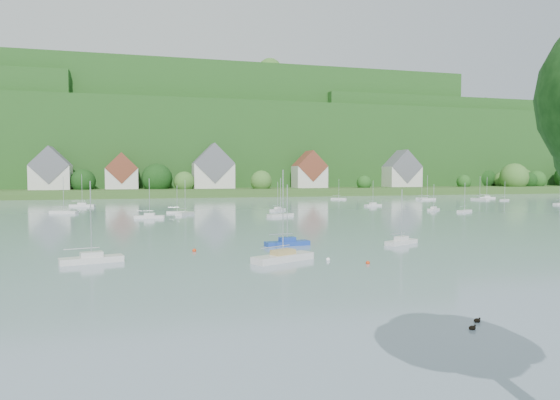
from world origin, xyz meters
name	(u,v)px	position (x,y,z in m)	size (l,w,h in m)	color
far_shore_strip	(198,191)	(0.00, 200.00, 1.50)	(600.00, 60.00, 3.00)	#32541F
forested_ridge	(185,148)	(0.39, 268.57, 22.89)	(620.00, 181.22, 69.89)	#154215
village_building_0	(51,172)	(-55.00, 187.00, 9.51)	(14.00, 10.40, 16.00)	beige
village_building_1	(122,174)	(-30.00, 189.00, 8.75)	(12.00, 9.36, 14.00)	beige
village_building_2	(213,170)	(5.00, 188.00, 10.27)	(16.00, 11.44, 18.00)	beige
village_building_3	(309,172)	(45.00, 186.00, 9.43)	(13.00, 10.40, 15.50)	beige
village_building_4	(402,172)	(90.00, 190.00, 9.59)	(15.00, 10.40, 16.50)	beige
near_sailboat_1	(287,242)	(-4.97, 44.04, 0.42)	(5.75, 2.23, 7.57)	#193B99
near_sailboat_2	(283,257)	(-8.45, 33.38, 0.47)	(7.04, 4.73, 9.30)	silver
near_sailboat_3	(401,241)	(9.32, 41.52, 0.40)	(5.23, 3.61, 6.93)	silver
near_sailboat_6	(92,258)	(-27.19, 37.47, 0.44)	(6.28, 3.06, 8.17)	silver
mooring_buoy_0	(368,264)	(-0.78, 29.68, 0.00)	(0.41, 0.41, 0.41)	red
mooring_buoy_1	(328,261)	(-3.91, 32.48, 0.00)	(0.42, 0.42, 0.42)	white
mooring_buoy_3	(194,252)	(-16.57, 42.09, 0.00)	(0.47, 0.47, 0.47)	red
duck_pair	(475,324)	(-3.42, 9.26, 0.10)	(1.66, 1.48, 0.32)	black
far_sailboat_cluster	(271,205)	(11.29, 117.06, 0.37)	(193.53, 66.12, 8.71)	silver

